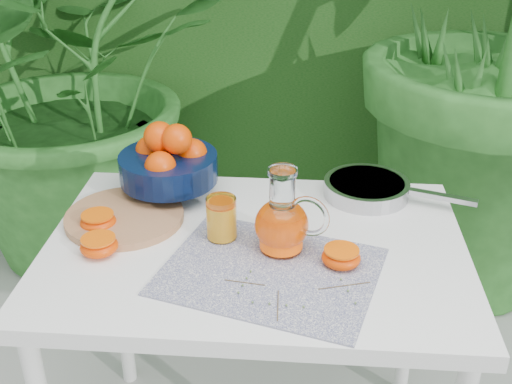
# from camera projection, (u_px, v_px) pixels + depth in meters

# --- Properties ---
(potted_plant_left) EXTENTS (2.25, 2.25, 1.59)m
(potted_plant_left) POSITION_uv_depth(u_px,v_px,m) (72.00, 71.00, 2.58)
(potted_plant_left) COLOR #265D20
(potted_plant_left) RESTS_ON ground
(potted_plant_right) EXTENTS (2.80, 2.80, 2.11)m
(potted_plant_right) POSITION_uv_depth(u_px,v_px,m) (479.00, 15.00, 2.32)
(potted_plant_right) COLOR #265D20
(potted_plant_right) RESTS_ON ground
(white_table) EXTENTS (1.00, 0.70, 0.75)m
(white_table) POSITION_uv_depth(u_px,v_px,m) (255.00, 272.00, 1.56)
(white_table) COLOR white
(white_table) RESTS_ON ground
(placemat) EXTENTS (0.54, 0.47, 0.00)m
(placemat) POSITION_uv_depth(u_px,v_px,m) (270.00, 271.00, 1.42)
(placemat) COLOR #0D114A
(placemat) RESTS_ON white_table
(cutting_board) EXTENTS (0.31, 0.31, 0.02)m
(cutting_board) POSITION_uv_depth(u_px,v_px,m) (125.00, 217.00, 1.62)
(cutting_board) COLOR #A4764A
(cutting_board) RESTS_ON white_table
(fruit_bowl) EXTENTS (0.29, 0.29, 0.21)m
(fruit_bowl) POSITION_uv_depth(u_px,v_px,m) (169.00, 161.00, 1.71)
(fruit_bowl) COLOR black
(fruit_bowl) RESTS_ON white_table
(juice_pitcher) EXTENTS (0.19, 0.16, 0.21)m
(juice_pitcher) POSITION_uv_depth(u_px,v_px,m) (283.00, 222.00, 1.47)
(juice_pitcher) COLOR white
(juice_pitcher) RESTS_ON white_table
(juice_tumbler) EXTENTS (0.08, 0.08, 0.11)m
(juice_tumbler) POSITION_uv_depth(u_px,v_px,m) (222.00, 219.00, 1.52)
(juice_tumbler) COLOR white
(juice_tumbler) RESTS_ON white_table
(saute_pan) EXTENTS (0.42, 0.29, 0.04)m
(saute_pan) POSITION_uv_depth(u_px,v_px,m) (368.00, 188.00, 1.73)
(saute_pan) COLOR #ABAAAF
(saute_pan) RESTS_ON white_table
(orange_halves) EXTENTS (0.69, 0.21, 0.04)m
(orange_halves) POSITION_uv_depth(u_px,v_px,m) (176.00, 241.00, 1.50)
(orange_halves) COLOR #E35302
(orange_halves) RESTS_ON white_table
(thyme_sprigs) EXTENTS (0.31, 0.19, 0.01)m
(thyme_sprigs) POSITION_uv_depth(u_px,v_px,m) (291.00, 290.00, 1.35)
(thyme_sprigs) COLOR #4F3D24
(thyme_sprigs) RESTS_ON white_table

